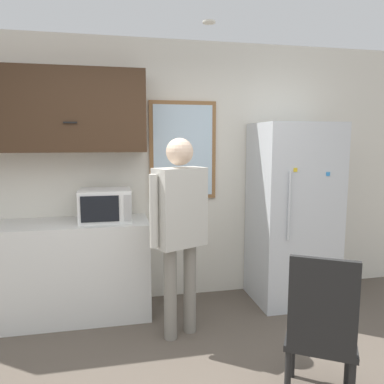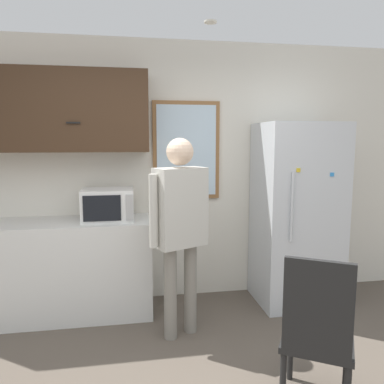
{
  "view_description": "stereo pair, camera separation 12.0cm",
  "coord_description": "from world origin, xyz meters",
  "px_view_note": "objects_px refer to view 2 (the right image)",
  "views": [
    {
      "loc": [
        -0.43,
        -1.83,
        1.69
      ],
      "look_at": [
        0.19,
        1.13,
        1.27
      ],
      "focal_mm": 35.0,
      "sensor_mm": 36.0,
      "label": 1
    },
    {
      "loc": [
        -0.32,
        -1.85,
        1.69
      ],
      "look_at": [
        0.19,
        1.13,
        1.27
      ],
      "focal_mm": 35.0,
      "sensor_mm": 36.0,
      "label": 2
    }
  ],
  "objects_px": {
    "person": "(180,218)",
    "chair": "(317,330)",
    "microwave": "(108,204)",
    "refrigerator": "(296,214)"
  },
  "relations": [
    {
      "from": "microwave",
      "to": "refrigerator",
      "type": "bearing_deg",
      "value": -1.77
    },
    {
      "from": "refrigerator",
      "to": "chair",
      "type": "relative_size",
      "value": 1.84
    },
    {
      "from": "person",
      "to": "chair",
      "type": "bearing_deg",
      "value": -81.67
    },
    {
      "from": "person",
      "to": "refrigerator",
      "type": "xyz_separation_m",
      "value": [
        1.28,
        0.5,
        -0.11
      ]
    },
    {
      "from": "person",
      "to": "refrigerator",
      "type": "distance_m",
      "value": 1.38
    },
    {
      "from": "microwave",
      "to": "chair",
      "type": "relative_size",
      "value": 0.47
    },
    {
      "from": "refrigerator",
      "to": "chair",
      "type": "height_order",
      "value": "refrigerator"
    },
    {
      "from": "person",
      "to": "microwave",
      "type": "bearing_deg",
      "value": 113.6
    },
    {
      "from": "person",
      "to": "chair",
      "type": "height_order",
      "value": "person"
    },
    {
      "from": "microwave",
      "to": "person",
      "type": "height_order",
      "value": "person"
    }
  ]
}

